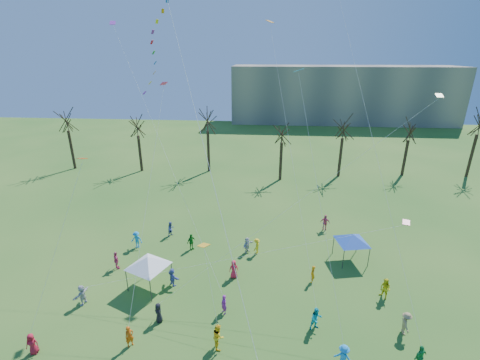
# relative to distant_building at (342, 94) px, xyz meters

# --- Properties ---
(distant_building) EXTENTS (60.00, 14.00, 15.00)m
(distant_building) POSITION_rel_distant_building_xyz_m (0.00, 0.00, 0.00)
(distant_building) COLOR gray
(distant_building) RESTS_ON ground
(bare_tree_row) EXTENTS (70.03, 9.32, 10.68)m
(bare_tree_row) POSITION_rel_distant_building_xyz_m (-19.60, -45.25, -0.39)
(bare_tree_row) COLOR black
(bare_tree_row) RESTS_ON ground
(big_box_kite) EXTENTS (5.02, 7.88, 26.29)m
(big_box_kite) POSITION_rel_distant_building_xyz_m (-27.51, -73.26, 11.79)
(big_box_kite) COLOR red
(big_box_kite) RESTS_ON ground
(canopy_tent_white) EXTENTS (3.64, 3.64, 2.98)m
(canopy_tent_white) POSITION_rel_distant_building_xyz_m (-29.73, -74.25, -4.97)
(canopy_tent_white) COLOR #3F3F44
(canopy_tent_white) RESTS_ON ground
(canopy_tent_blue) EXTENTS (3.68, 3.68, 2.81)m
(canopy_tent_blue) POSITION_rel_distant_building_xyz_m (-12.13, -68.85, -5.12)
(canopy_tent_blue) COLOR #3F3F44
(canopy_tent_blue) RESTS_ON ground
(festival_crowd) EXTENTS (25.77, 18.77, 1.86)m
(festival_crowd) POSITION_rel_distant_building_xyz_m (-22.68, -73.95, -6.65)
(festival_crowd) COLOR #B3162B
(festival_crowd) RESTS_ON ground
(small_kites_aloft) EXTENTS (28.59, 17.80, 33.44)m
(small_kites_aloft) POSITION_rel_distant_building_xyz_m (-21.76, -70.53, 6.36)
(small_kites_aloft) COLOR #FF530D
(small_kites_aloft) RESTS_ON ground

